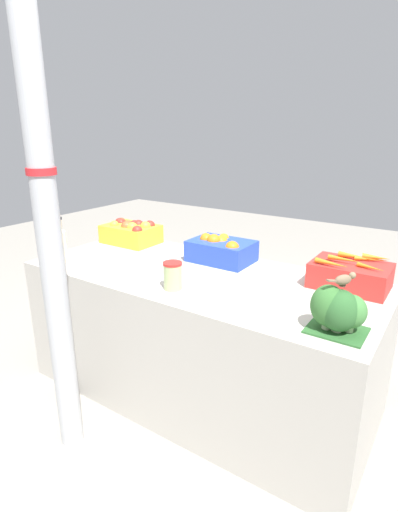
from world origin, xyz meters
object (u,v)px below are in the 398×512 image
at_px(orange_crate, 221,249).
at_px(sparrow_bird, 344,279).
at_px(juice_bottle_golden, 51,240).
at_px(juice_bottle_cloudy, 62,244).
at_px(pickle_jar, 173,276).
at_px(support_pole, 42,180).
at_px(broccoli_pile, 337,310).
at_px(apple_crate, 131,232).
at_px(carrot_crate, 350,275).

height_order(orange_crate, sparrow_bird, sparrow_bird).
bearing_deg(juice_bottle_golden, juice_bottle_cloudy, -0.00).
bearing_deg(pickle_jar, juice_bottle_golden, -178.34).
relative_size(support_pole, juice_bottle_cloudy, 9.69).
height_order(support_pole, broccoli_pile, support_pole).
height_order(broccoli_pile, pickle_jar, broccoli_pile).
distance_m(support_pole, orange_crate, 1.10).
distance_m(apple_crate, broccoli_pile, 1.63).
bearing_deg(apple_crate, carrot_crate, -0.11).
xyz_separation_m(apple_crate, juice_bottle_golden, (-0.15, -0.54, 0.04)).
bearing_deg(juice_bottle_cloudy, sparrow_bird, 1.47).
xyz_separation_m(support_pole, broccoli_pile, (1.13, 0.43, -0.46)).
bearing_deg(orange_crate, pickle_jar, -86.66).
bearing_deg(sparrow_bird, juice_bottle_golden, 125.91).
bearing_deg(carrot_crate, sparrow_bird, -80.47).
xyz_separation_m(apple_crate, juice_bottle_cloudy, (-0.05, -0.54, 0.04)).
xyz_separation_m(apple_crate, pickle_jar, (0.75, -0.51, -0.01)).
xyz_separation_m(orange_crate, sparrow_bird, (0.83, -0.49, 0.14)).
relative_size(apple_crate, juice_bottle_cloudy, 1.35).
xyz_separation_m(orange_crate, broccoli_pile, (0.82, -0.51, 0.02)).
bearing_deg(broccoli_pile, carrot_crate, 98.08).
distance_m(juice_bottle_golden, pickle_jar, 0.90).
bearing_deg(broccoli_pile, juice_bottle_golden, -179.06).
relative_size(apple_crate, orange_crate, 1.00).
bearing_deg(juice_bottle_golden, orange_crate, 31.58).
height_order(apple_crate, orange_crate, orange_crate).
xyz_separation_m(broccoli_pile, juice_bottle_golden, (-1.69, -0.03, 0.03)).
relative_size(juice_bottle_golden, pickle_jar, 1.98).
bearing_deg(pickle_jar, broccoli_pile, 0.12).
relative_size(orange_crate, juice_bottle_golden, 1.33).
bearing_deg(juice_bottle_cloudy, apple_crate, 84.98).
height_order(apple_crate, sparrow_bird, sparrow_bird).
height_order(apple_crate, carrot_crate, same).
relative_size(carrot_crate, juice_bottle_golden, 1.33).
distance_m(orange_crate, juice_bottle_golden, 1.02).
height_order(juice_bottle_cloudy, pickle_jar, juice_bottle_cloudy).
xyz_separation_m(apple_crate, carrot_crate, (1.47, -0.00, -0.01)).
bearing_deg(juice_bottle_cloudy, broccoli_pile, 1.00).
bearing_deg(apple_crate, sparrow_bird, -17.76).
bearing_deg(apple_crate, juice_bottle_golden, -105.10).
relative_size(broccoli_pile, juice_bottle_cloudy, 0.81).
relative_size(support_pole, orange_crate, 7.16).
relative_size(broccoli_pile, juice_bottle_golden, 0.80).
xyz_separation_m(juice_bottle_golden, sparrow_bird, (1.70, 0.04, 0.10)).
bearing_deg(sparrow_bird, broccoli_pile, 174.85).
relative_size(orange_crate, carrot_crate, 1.00).
relative_size(orange_crate, pickle_jar, 2.64).
bearing_deg(juice_bottle_golden, carrot_crate, 18.34).
xyz_separation_m(broccoli_pile, sparrow_bird, (0.01, 0.01, 0.12)).
xyz_separation_m(carrot_crate, broccoli_pile, (0.07, -0.51, 0.03)).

